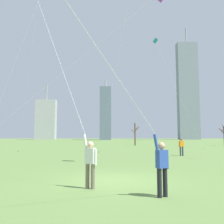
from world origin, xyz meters
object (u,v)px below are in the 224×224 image
bystander_watching_nearby (181,146)px  distant_kite_drifting_right_blue (32,17)px  distant_kite_high_overhead_pink (127,12)px  kite_flyer_midfield_center_white (66,90)px  bare_tree_right_of_center (135,134)px  kite_flyer_midfield_right_green (105,81)px  bare_tree_rightmost (224,135)px  distant_kite_low_near_trees_teal (158,46)px  kite_flyer_foreground_right_purple (18,118)px

bystander_watching_nearby → distant_kite_drifting_right_blue: (-15.21, 2.95, 13.96)m
distant_kite_high_overhead_pink → kite_flyer_midfield_center_white: bearing=-102.9°
distant_kite_drifting_right_blue → bare_tree_right_of_center: size_ratio=4.03×
bystander_watching_nearby → bare_tree_right_of_center: size_ratio=0.36×
kite_flyer_midfield_right_green → kite_flyer_midfield_center_white: bearing=112.4°
bare_tree_right_of_center → bare_tree_rightmost: size_ratio=1.08×
bystander_watching_nearby → distant_kite_low_near_trees_teal: size_ratio=0.08×
kite_flyer_midfield_right_green → distant_kite_high_overhead_pink: size_ratio=0.68×
kite_flyer_foreground_right_purple → bystander_watching_nearby: size_ratio=7.81×
kite_flyer_midfield_center_white → distant_kite_drifting_right_blue: size_ratio=1.00×
kite_flyer_midfield_right_green → bare_tree_right_of_center: 42.51m
distant_kite_high_overhead_pink → kite_flyer_foreground_right_purple: bearing=-128.7°
kite_flyer_midfield_right_green → distant_kite_high_overhead_pink: distant_kite_high_overhead_pink is taller
bystander_watching_nearby → distant_kite_low_near_trees_teal: bearing=84.4°
distant_kite_high_overhead_pink → distant_kite_low_near_trees_teal: 15.05m
distant_kite_high_overhead_pink → bare_tree_rightmost: 31.20m
distant_kite_drifting_right_blue → distant_kite_high_overhead_pink: distant_kite_high_overhead_pink is taller
kite_flyer_foreground_right_purple → distant_kite_low_near_trees_teal: 31.27m
distant_kite_drifting_right_blue → bystander_watching_nearby: bearing=-11.0°
kite_flyer_midfield_right_green → bystander_watching_nearby: bearing=67.6°
distant_kite_high_overhead_pink → distant_kite_low_near_trees_teal: (6.38, 13.58, 1.19)m
kite_flyer_midfield_right_green → bystander_watching_nearby: size_ratio=8.27×
kite_flyer_foreground_right_purple → bare_tree_right_of_center: 33.71m
kite_flyer_midfield_center_white → bystander_watching_nearby: size_ratio=11.13×
distant_kite_drifting_right_blue → bare_tree_rightmost: distant_kite_drifting_right_blue is taller
kite_flyer_midfield_right_green → bare_tree_rightmost: kite_flyer_midfield_right_green is taller
distant_kite_low_near_trees_teal → kite_flyer_midfield_right_green: bearing=-104.2°
bystander_watching_nearby → distant_kite_drifting_right_blue: bearing=169.0°
bystander_watching_nearby → bare_tree_right_of_center: (-1.46, 25.35, 1.44)m
bystander_watching_nearby → kite_flyer_foreground_right_purple: bearing=-153.5°
kite_flyer_midfield_center_white → kite_flyer_foreground_right_purple: size_ratio=1.43×
distant_kite_drifting_right_blue → kite_flyer_midfield_right_green: bearing=-67.2°
bare_tree_rightmost → distant_kite_drifting_right_blue: bearing=-146.6°
bystander_watching_nearby → distant_kite_high_overhead_pink: bearing=141.1°
kite_flyer_foreground_right_purple → bare_tree_right_of_center: kite_flyer_foreground_right_purple is taller
kite_flyer_midfield_center_white → bystander_watching_nearby: kite_flyer_midfield_center_white is taller
bystander_watching_nearby → kite_flyer_midfield_right_green: bearing=-112.4°
bare_tree_right_of_center → bare_tree_rightmost: bearing=-7.5°
bystander_watching_nearby → bare_tree_right_of_center: bearing=93.3°
kite_flyer_midfield_right_green → bystander_watching_nearby: kite_flyer_midfield_right_green is taller
bystander_watching_nearby → distant_kite_high_overhead_pink: size_ratio=0.08×
distant_kite_drifting_right_blue → distant_kite_high_overhead_pink: 10.64m
kite_flyer_midfield_right_green → bare_tree_right_of_center: size_ratio=3.01×
kite_flyer_midfield_center_white → kite_flyer_midfield_right_green: 4.22m
distant_kite_low_near_trees_teal → bare_tree_rightmost: 21.25m
bystander_watching_nearby → distant_kite_high_overhead_pink: 16.33m
kite_flyer_foreground_right_purple → kite_flyer_midfield_center_white: bearing=-56.6°
kite_flyer_midfield_right_green → kite_flyer_foreground_right_purple: (-5.90, 10.41, -0.09)m
distant_kite_low_near_trees_teal → distant_kite_drifting_right_blue: bearing=-139.6°
bystander_watching_nearby → bare_tree_rightmost: size_ratio=0.39×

